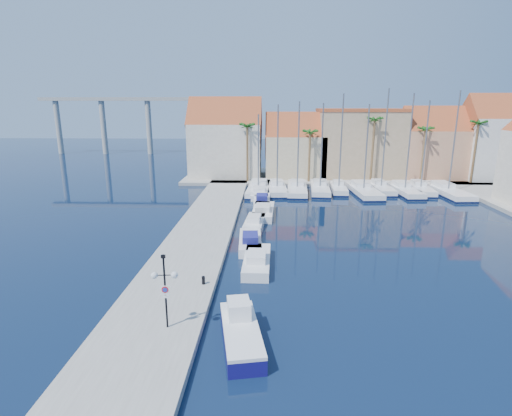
# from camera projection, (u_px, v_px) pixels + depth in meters

# --- Properties ---
(ground) EXTENTS (260.00, 260.00, 0.00)m
(ground) POSITION_uv_depth(u_px,v_px,m) (304.00, 315.00, 24.81)
(ground) COLOR black
(ground) RESTS_ON ground
(quay_west) EXTENTS (6.00, 77.00, 0.50)m
(quay_west) POSITION_uv_depth(u_px,v_px,m) (199.00, 239.00, 38.14)
(quay_west) COLOR gray
(quay_west) RESTS_ON ground
(shore_north) EXTENTS (54.00, 16.00, 0.50)m
(shore_north) POSITION_uv_depth(u_px,v_px,m) (339.00, 177.00, 70.80)
(shore_north) COLOR gray
(shore_north) RESTS_ON ground
(lamp_post) EXTENTS (1.48, 0.50, 4.37)m
(lamp_post) POSITION_uv_depth(u_px,v_px,m) (165.00, 280.00, 21.83)
(lamp_post) COLOR black
(lamp_post) RESTS_ON quay_west
(bollard) EXTENTS (0.23, 0.23, 0.57)m
(bollard) POSITION_uv_depth(u_px,v_px,m) (203.00, 280.00, 27.87)
(bollard) COLOR black
(bollard) RESTS_ON quay_west
(fishing_boat) EXTENTS (2.93, 6.00, 2.01)m
(fishing_boat) POSITION_uv_depth(u_px,v_px,m) (241.00, 331.00, 21.81)
(fishing_boat) COLOR navy
(fishing_boat) RESTS_ON ground
(motorboat_west_0) EXTENTS (2.16, 6.47, 1.40)m
(motorboat_west_0) POSITION_uv_depth(u_px,v_px,m) (257.00, 261.00, 32.08)
(motorboat_west_0) COLOR white
(motorboat_west_0) RESTS_ON ground
(motorboat_west_1) EXTENTS (2.33, 6.35, 1.40)m
(motorboat_west_1) POSITION_uv_depth(u_px,v_px,m) (250.00, 242.00, 36.57)
(motorboat_west_1) COLOR white
(motorboat_west_1) RESTS_ON ground
(motorboat_west_2) EXTENTS (2.31, 6.08, 1.40)m
(motorboat_west_2) POSITION_uv_depth(u_px,v_px,m) (255.00, 222.00, 42.51)
(motorboat_west_2) COLOR white
(motorboat_west_2) RESTS_ON ground
(motorboat_west_3) EXTENTS (2.66, 7.48, 1.40)m
(motorboat_west_3) POSITION_uv_depth(u_px,v_px,m) (263.00, 211.00, 46.97)
(motorboat_west_3) COLOR white
(motorboat_west_3) RESTS_ON ground
(motorboat_west_4) EXTENTS (2.08, 6.37, 1.40)m
(motorboat_west_4) POSITION_uv_depth(u_px,v_px,m) (262.00, 200.00, 52.29)
(motorboat_west_4) COLOR white
(motorboat_west_4) RESTS_ON ground
(motorboat_west_5) EXTENTS (2.78, 7.55, 1.40)m
(motorboat_west_5) POSITION_uv_depth(u_px,v_px,m) (259.00, 192.00, 56.92)
(motorboat_west_5) COLOR white
(motorboat_west_5) RESTS_ON ground
(sailboat_0) EXTENTS (3.53, 11.62, 11.34)m
(sailboat_0) POSITION_uv_depth(u_px,v_px,m) (259.00, 188.00, 59.42)
(sailboat_0) COLOR white
(sailboat_0) RESTS_ON ground
(sailboat_1) EXTENTS (3.18, 10.14, 12.69)m
(sailboat_1) POSITION_uv_depth(u_px,v_px,m) (277.00, 188.00, 59.46)
(sailboat_1) COLOR white
(sailboat_1) RESTS_ON ground
(sailboat_2) EXTENTS (3.38, 10.80, 13.10)m
(sailboat_2) POSITION_uv_depth(u_px,v_px,m) (297.00, 188.00, 59.21)
(sailboat_2) COLOR white
(sailboat_2) RESTS_ON ground
(sailboat_3) EXTENTS (3.41, 10.33, 12.87)m
(sailboat_3) POSITION_uv_depth(u_px,v_px,m) (320.00, 188.00, 59.57)
(sailboat_3) COLOR white
(sailboat_3) RESTS_ON ground
(sailboat_4) EXTENTS (2.62, 8.18, 14.18)m
(sailboat_4) POSITION_uv_depth(u_px,v_px,m) (338.00, 188.00, 59.51)
(sailboat_4) COLOR white
(sailboat_4) RESTS_ON ground
(sailboat_5) EXTENTS (3.86, 11.79, 12.74)m
(sailboat_5) POSITION_uv_depth(u_px,v_px,m) (362.00, 190.00, 58.37)
(sailboat_5) COLOR white
(sailboat_5) RESTS_ON ground
(sailboat_6) EXTENTS (2.69, 8.99, 14.88)m
(sailboat_6) POSITION_uv_depth(u_px,v_px,m) (380.00, 187.00, 59.73)
(sailboat_6) COLOR white
(sailboat_6) RESTS_ON ground
(sailboat_7) EXTENTS (3.31, 10.19, 14.18)m
(sailboat_7) POSITION_uv_depth(u_px,v_px,m) (403.00, 189.00, 58.46)
(sailboat_7) COLOR white
(sailboat_7) RESTS_ON ground
(sailboat_8) EXTENTS (2.90, 9.15, 13.28)m
(sailboat_8) POSITION_uv_depth(u_px,v_px,m) (420.00, 188.00, 59.23)
(sailboat_8) COLOR white
(sailboat_8) RESTS_ON ground
(sailboat_9) EXTENTS (3.76, 11.89, 14.54)m
(sailboat_9) POSITION_uv_depth(u_px,v_px,m) (446.00, 190.00, 57.89)
(sailboat_9) COLOR white
(sailboat_9) RESTS_ON ground
(building_0) EXTENTS (12.30, 9.00, 13.50)m
(building_0) POSITION_uv_depth(u_px,v_px,m) (226.00, 141.00, 68.98)
(building_0) COLOR beige
(building_0) RESTS_ON shore_north
(building_1) EXTENTS (10.30, 8.00, 11.00)m
(building_1) POSITION_uv_depth(u_px,v_px,m) (295.00, 149.00, 68.85)
(building_1) COLOR tan
(building_1) RESTS_ON shore_north
(building_2) EXTENTS (14.20, 10.20, 11.50)m
(building_2) POSITION_uv_depth(u_px,v_px,m) (359.00, 143.00, 69.17)
(building_2) COLOR tan
(building_2) RESTS_ON shore_north
(building_3) EXTENTS (10.30, 8.00, 12.00)m
(building_3) POSITION_uv_depth(u_px,v_px,m) (431.00, 146.00, 67.86)
(building_3) COLOR tan
(building_3) RESTS_ON shore_north
(building_4) EXTENTS (8.30, 8.00, 14.00)m
(building_4) POSITION_uv_depth(u_px,v_px,m) (489.00, 140.00, 66.28)
(building_4) COLOR silver
(building_4) RESTS_ON shore_north
(palm_0) EXTENTS (2.60, 2.60, 10.15)m
(palm_0) POSITION_uv_depth(u_px,v_px,m) (247.00, 128.00, 63.36)
(palm_0) COLOR brown
(palm_0) RESTS_ON shore_north
(palm_1) EXTENTS (2.60, 2.60, 9.15)m
(palm_1) POSITION_uv_depth(u_px,v_px,m) (310.00, 134.00, 63.23)
(palm_1) COLOR brown
(palm_1) RESTS_ON shore_north
(palm_2) EXTENTS (2.60, 2.60, 11.15)m
(palm_2) POSITION_uv_depth(u_px,v_px,m) (375.00, 122.00, 62.38)
(palm_2) COLOR brown
(palm_2) RESTS_ON shore_north
(palm_3) EXTENTS (2.60, 2.60, 9.65)m
(palm_3) POSITION_uv_depth(u_px,v_px,m) (426.00, 131.00, 62.44)
(palm_3) COLOR brown
(palm_3) RESTS_ON shore_north
(palm_4) EXTENTS (2.60, 2.60, 10.65)m
(palm_4) POSITION_uv_depth(u_px,v_px,m) (478.00, 125.00, 61.91)
(palm_4) COLOR brown
(palm_4) RESTS_ON shore_north
(viaduct) EXTENTS (48.00, 2.20, 14.45)m
(viaduct) POSITION_uv_depth(u_px,v_px,m) (129.00, 114.00, 102.96)
(viaduct) COLOR #9E9E99
(viaduct) RESTS_ON ground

